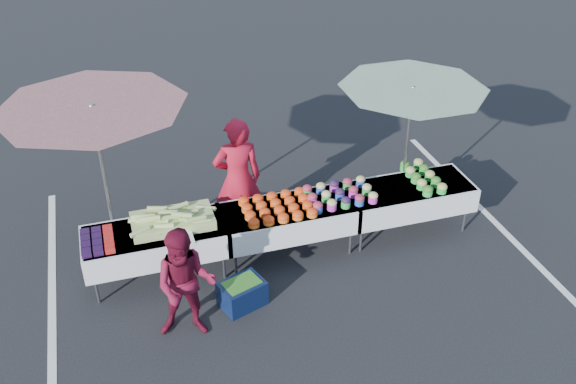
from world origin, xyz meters
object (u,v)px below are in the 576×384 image
object	(u,v)px
table_left	(156,241)
umbrella_right	(412,99)
customer	(186,285)
storage_bin	(242,293)
vendor	(238,179)
table_center	(288,218)
umbrella_left	(94,121)
table_right	(407,196)

from	to	relation	value
table_left	umbrella_right	xyz separation A→B (m)	(3.72, 0.40, 1.33)
customer	storage_bin	xyz separation A→B (m)	(0.72, 0.28, -0.56)
table_left	vendor	world-z (taller)	vendor
vendor	table_center	bearing A→B (deg)	133.56
table_center	storage_bin	xyz separation A→B (m)	(-0.87, -0.86, -0.40)
table_left	storage_bin	xyz separation A→B (m)	(0.93, -0.86, -0.40)
umbrella_left	umbrella_right	bearing A→B (deg)	-1.34
table_center	customer	xyz separation A→B (m)	(-1.59, -1.15, 0.16)
vendor	umbrella_right	xyz separation A→B (m)	(2.46, -0.23, 0.99)
table_left	table_center	distance (m)	1.80
umbrella_left	vendor	bearing A→B (deg)	4.35
table_center	umbrella_left	distance (m)	2.84
umbrella_right	umbrella_left	bearing A→B (deg)	178.66
table_left	customer	bearing A→B (deg)	-79.64
storage_bin	table_center	bearing A→B (deg)	25.55
table_left	vendor	size ratio (longest dim) A/B	1.00
table_left	customer	distance (m)	1.18
customer	table_center	bearing A→B (deg)	50.42
table_center	storage_bin	world-z (taller)	table_center
table_center	table_left	bearing A→B (deg)	180.00
table_left	table_right	xyz separation A→B (m)	(3.60, 0.00, 0.00)
customer	umbrella_left	world-z (taller)	umbrella_left
customer	umbrella_right	xyz separation A→B (m)	(3.51, 1.55, 1.18)
storage_bin	umbrella_left	bearing A→B (deg)	117.28
umbrella_left	storage_bin	world-z (taller)	umbrella_left
umbrella_left	storage_bin	distance (m)	2.79
vendor	umbrella_left	distance (m)	2.15
vendor	umbrella_left	size ratio (longest dim) A/B	0.78
table_center	umbrella_right	distance (m)	2.37
table_center	umbrella_right	size ratio (longest dim) A/B	0.69
vendor	umbrella_right	distance (m)	2.66
vendor	customer	xyz separation A→B (m)	(-1.05, -1.78, -0.19)
table_left	umbrella_left	world-z (taller)	umbrella_left
table_center	table_right	size ratio (longest dim) A/B	1.00
umbrella_left	umbrella_right	distance (m)	4.23
table_left	table_right	size ratio (longest dim) A/B	1.00
table_center	umbrella_right	world-z (taller)	umbrella_right
vendor	umbrella_right	world-z (taller)	umbrella_right
table_left	vendor	distance (m)	1.45
table_left	vendor	bearing A→B (deg)	26.64
table_left	customer	world-z (taller)	customer
table_right	umbrella_right	xyz separation A→B (m)	(0.12, 0.40, 1.33)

